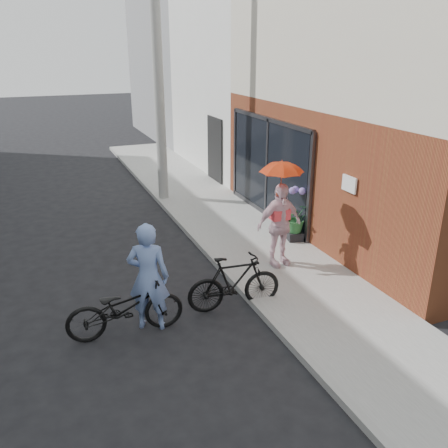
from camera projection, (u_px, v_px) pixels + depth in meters
ground at (196, 307)px, 8.24m from camera, size 80.00×80.00×0.00m
sidewalk at (255, 244)px, 10.70m from camera, size 2.20×24.00×0.12m
curb at (207, 252)px, 10.29m from camera, size 0.12×24.00×0.12m
brick_building at (446, 101)px, 11.48m from camera, size 8.09×8.00×6.00m
plaster_building at (299, 68)px, 17.36m from camera, size 8.00×6.00×7.00m
east_building_far at (226, 62)px, 23.41m from camera, size 8.00×8.00×7.00m
utility_pole at (158, 76)px, 12.59m from camera, size 0.28×0.28×7.00m
officer at (148, 277)px, 7.35m from camera, size 0.77×0.65×1.78m
bike_left at (125, 307)px, 7.30m from camera, size 1.83×0.70×0.95m
bike_right at (234, 283)px, 8.03m from camera, size 1.67×0.62×0.98m
kimono_woman at (279, 225)px, 9.28m from camera, size 1.02×0.50×1.68m
parasol at (282, 165)px, 8.86m from camera, size 0.80×0.80×0.70m
planter at (295, 235)px, 10.76m from camera, size 0.43×0.43×0.19m
potted_plant at (296, 217)px, 10.60m from camera, size 0.62×0.54×0.69m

